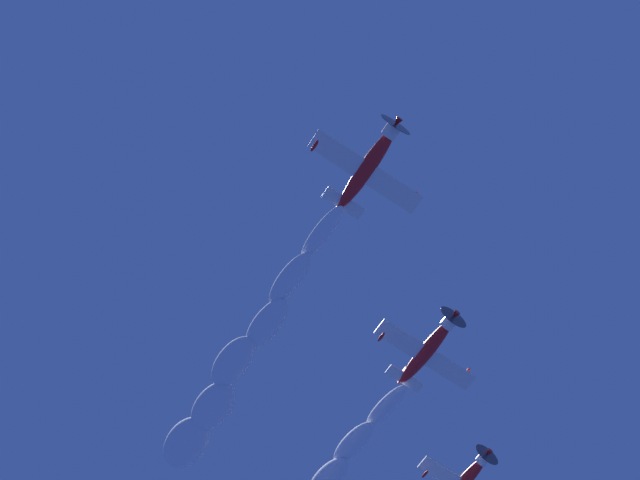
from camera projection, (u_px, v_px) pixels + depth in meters
name	position (u px, v px, depth m)	size (l,w,h in m)	color
airplane_lead	(369.00, 165.00, 62.94)	(7.77, 7.98, 3.16)	red
airplane_left_wingman	(428.00, 349.00, 70.64)	(7.81, 7.95, 2.98)	red
smoke_trail_lead	(226.00, 382.00, 70.42)	(21.81, 22.63, 5.50)	white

